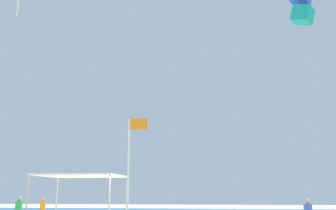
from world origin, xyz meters
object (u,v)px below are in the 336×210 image
(person_near_tent, at_px, (18,209))
(banner_flag, at_px, (130,173))
(canopy_tent, at_px, (82,178))
(kite_box_blue, at_px, (302,5))
(person_leftmost, at_px, (43,207))

(person_near_tent, relative_size, banner_flag, 0.41)
(canopy_tent, bearing_deg, person_near_tent, 134.32)
(canopy_tent, bearing_deg, kite_box_blue, 34.60)
(canopy_tent, xyz_separation_m, banner_flag, (3.06, -4.09, -0.01))
(banner_flag, bearing_deg, person_leftmost, 123.66)
(canopy_tent, distance_m, banner_flag, 5.11)
(person_near_tent, distance_m, banner_flag, 13.81)
(person_leftmost, distance_m, banner_flag, 17.13)
(canopy_tent, relative_size, person_leftmost, 2.09)
(person_leftmost, relative_size, kite_box_blue, 0.61)
(kite_box_blue, bearing_deg, person_leftmost, 110.47)
(canopy_tent, xyz_separation_m, person_near_tent, (-6.04, 6.19, -1.48))
(person_near_tent, bearing_deg, person_leftmost, 110.30)
(person_near_tent, xyz_separation_m, banner_flag, (9.10, -10.28, 1.48))
(canopy_tent, distance_m, kite_box_blue, 17.75)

